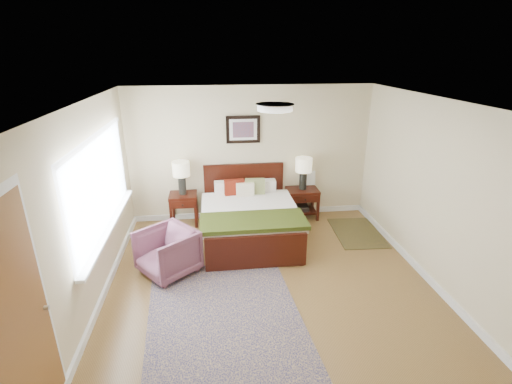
# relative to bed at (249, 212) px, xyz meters

# --- Properties ---
(floor) EXTENTS (5.00, 5.00, 0.00)m
(floor) POSITION_rel_bed_xyz_m (0.14, -1.54, -0.49)
(floor) COLOR brown
(floor) RESTS_ON ground
(back_wall) EXTENTS (4.50, 0.04, 2.50)m
(back_wall) POSITION_rel_bed_xyz_m (0.14, 0.96, 0.76)
(back_wall) COLOR #C2AF8C
(back_wall) RESTS_ON ground
(front_wall) EXTENTS (4.50, 0.04, 2.50)m
(front_wall) POSITION_rel_bed_xyz_m (0.14, -4.04, 0.76)
(front_wall) COLOR #C2AF8C
(front_wall) RESTS_ON ground
(left_wall) EXTENTS (0.04, 5.00, 2.50)m
(left_wall) POSITION_rel_bed_xyz_m (-2.11, -1.54, 0.76)
(left_wall) COLOR #C2AF8C
(left_wall) RESTS_ON ground
(right_wall) EXTENTS (0.04, 5.00, 2.50)m
(right_wall) POSITION_rel_bed_xyz_m (2.39, -1.54, 0.76)
(right_wall) COLOR #C2AF8C
(right_wall) RESTS_ON ground
(ceiling) EXTENTS (4.50, 5.00, 0.02)m
(ceiling) POSITION_rel_bed_xyz_m (0.14, -1.54, 2.01)
(ceiling) COLOR white
(ceiling) RESTS_ON back_wall
(window) EXTENTS (0.11, 2.72, 1.32)m
(window) POSITION_rel_bed_xyz_m (-2.05, -0.84, 0.89)
(window) COLOR silver
(window) RESTS_ON left_wall
(door) EXTENTS (0.06, 1.00, 2.18)m
(door) POSITION_rel_bed_xyz_m (-2.09, -3.29, 0.58)
(door) COLOR silver
(door) RESTS_ON ground
(ceil_fixture) EXTENTS (0.44, 0.44, 0.08)m
(ceil_fixture) POSITION_rel_bed_xyz_m (0.14, -1.54, 1.98)
(ceil_fixture) COLOR white
(ceil_fixture) RESTS_ON ceiling
(bed) EXTENTS (1.63, 1.96, 1.06)m
(bed) POSITION_rel_bed_xyz_m (0.00, 0.00, 0.00)
(bed) COLOR #350E08
(bed) RESTS_ON ground
(wall_art) EXTENTS (0.62, 0.05, 0.50)m
(wall_art) POSITION_rel_bed_xyz_m (0.00, 0.93, 1.23)
(wall_art) COLOR black
(wall_art) RESTS_ON back_wall
(nightstand_left) EXTENTS (0.50, 0.45, 0.60)m
(nightstand_left) POSITION_rel_bed_xyz_m (-1.14, 0.71, -0.02)
(nightstand_left) COLOR #350E08
(nightstand_left) RESTS_ON ground
(nightstand_right) EXTENTS (0.59, 0.44, 0.59)m
(nightstand_right) POSITION_rel_bed_xyz_m (1.11, 0.72, -0.12)
(nightstand_right) COLOR #350E08
(nightstand_right) RESTS_ON ground
(lamp_left) EXTENTS (0.31, 0.31, 0.61)m
(lamp_left) POSITION_rel_bed_xyz_m (-1.14, 0.73, 0.53)
(lamp_left) COLOR black
(lamp_left) RESTS_ON nightstand_left
(lamp_right) EXTENTS (0.31, 0.31, 0.61)m
(lamp_right) POSITION_rel_bed_xyz_m (1.11, 0.73, 0.52)
(lamp_right) COLOR black
(lamp_right) RESTS_ON nightstand_right
(armchair) EXTENTS (1.04, 1.03, 0.68)m
(armchair) POSITION_rel_bed_xyz_m (-1.29, -0.92, -0.15)
(armchair) COLOR #713E51
(armchair) RESTS_ON ground
(rug_persian) EXTENTS (2.03, 2.73, 0.01)m
(rug_persian) POSITION_rel_bed_xyz_m (-0.52, -2.10, -0.48)
(rug_persian) COLOR #0D1345
(rug_persian) RESTS_ON ground
(rug_navy) EXTENTS (0.86, 1.23, 0.01)m
(rug_navy) POSITION_rel_bed_xyz_m (1.94, -0.05, -0.48)
(rug_navy) COLOR black
(rug_navy) RESTS_ON ground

